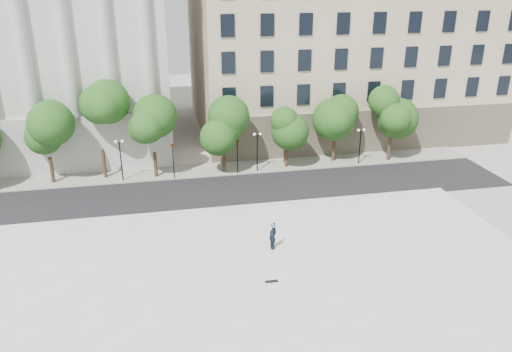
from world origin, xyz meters
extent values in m
plane|color=#ACABA3|center=(0.00, 0.00, 0.00)|extent=(160.00, 160.00, 0.00)
cube|color=white|center=(0.00, 3.00, 0.23)|extent=(44.00, 22.00, 0.45)
cube|color=black|center=(0.00, 18.00, 0.01)|extent=(60.00, 8.00, 0.02)
cube|color=#A6A49A|center=(0.00, 24.00, 0.06)|extent=(60.00, 4.00, 0.12)
cube|color=#B9B9B4|center=(-17.00, 39.00, 12.50)|extent=(30.00, 26.00, 25.00)
cube|color=beige|center=(20.00, 39.00, 10.50)|extent=(36.00, 26.00, 21.00)
cylinder|color=black|center=(-2.19, 22.30, 1.75)|extent=(0.10, 0.10, 3.50)
imported|color=black|center=(-2.19, 22.30, 3.82)|extent=(0.84, 1.61, 0.64)
cylinder|color=black|center=(4.21, 22.30, 1.75)|extent=(0.10, 0.10, 3.50)
imported|color=black|center=(4.21, 22.30, 3.81)|extent=(0.61, 1.58, 0.62)
imported|color=black|center=(4.07, 6.15, 0.73)|extent=(1.95, 1.96, 0.55)
cube|color=black|center=(3.05, 2.07, 0.49)|extent=(0.82, 0.22, 0.08)
cylinder|color=#382619|center=(-13.82, 23.53, 1.32)|extent=(0.36, 0.36, 2.65)
sphere|color=#264F16|center=(-13.82, 23.53, 4.92)|extent=(3.95, 3.95, 3.95)
cylinder|color=#382619|center=(-8.94, 23.87, 1.52)|extent=(0.36, 0.36, 3.03)
sphere|color=#264F16|center=(-8.94, 23.87, 5.63)|extent=(3.82, 3.82, 3.82)
cylinder|color=#382619|center=(-3.96, 23.13, 1.31)|extent=(0.36, 0.36, 2.63)
sphere|color=#264F16|center=(-3.96, 23.13, 4.88)|extent=(3.60, 3.60, 3.60)
cylinder|color=#382619|center=(2.90, 22.91, 1.38)|extent=(0.36, 0.36, 2.76)
sphere|color=#264F16|center=(2.90, 22.91, 5.12)|extent=(3.72, 3.72, 3.72)
cylinder|color=#382619|center=(9.57, 23.27, 1.25)|extent=(0.36, 0.36, 2.49)
sphere|color=#264F16|center=(9.57, 23.27, 4.63)|extent=(3.52, 3.52, 3.52)
cylinder|color=#382619|center=(15.04, 23.96, 1.36)|extent=(0.36, 0.36, 2.72)
sphere|color=#264F16|center=(15.04, 23.96, 5.05)|extent=(3.95, 3.95, 3.95)
cylinder|color=#382619|center=(21.03, 23.01, 1.44)|extent=(0.36, 0.36, 2.88)
sphere|color=#264F16|center=(21.03, 23.01, 5.36)|extent=(3.75, 3.75, 3.75)
cylinder|color=black|center=(-7.18, 22.60, 2.02)|extent=(0.12, 0.12, 4.04)
cube|color=black|center=(-7.18, 22.60, 4.04)|extent=(0.60, 0.06, 0.06)
sphere|color=white|center=(-7.48, 22.60, 4.14)|extent=(0.28, 0.28, 0.28)
sphere|color=white|center=(-6.88, 22.60, 4.14)|extent=(0.28, 0.28, 0.28)
cylinder|color=black|center=(6.31, 22.60, 1.98)|extent=(0.12, 0.12, 3.95)
cube|color=black|center=(6.31, 22.60, 3.95)|extent=(0.60, 0.06, 0.06)
sphere|color=white|center=(6.01, 22.60, 4.05)|extent=(0.28, 0.28, 0.28)
sphere|color=white|center=(6.61, 22.60, 4.05)|extent=(0.28, 0.28, 0.28)
cylinder|color=black|center=(17.44, 22.60, 1.86)|extent=(0.12, 0.12, 3.72)
cube|color=black|center=(17.44, 22.60, 3.72)|extent=(0.60, 0.06, 0.06)
sphere|color=white|center=(17.14, 22.60, 3.82)|extent=(0.28, 0.28, 0.28)
sphere|color=white|center=(17.74, 22.60, 3.82)|extent=(0.28, 0.28, 0.28)
camera|label=1|loc=(-3.35, -24.50, 18.77)|focal=35.00mm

